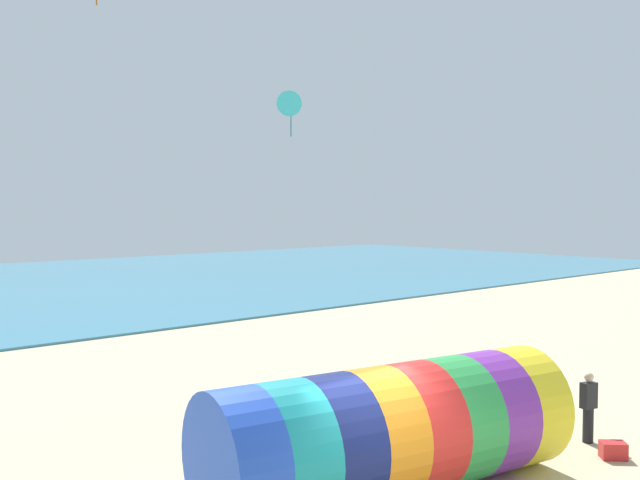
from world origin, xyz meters
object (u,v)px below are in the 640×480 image
object	(u,v)px
kite_handler	(588,407)
kite_cyan_delta	(291,102)
giant_inflatable_tube	(392,431)
cooler_box	(613,450)

from	to	relation	value
kite_handler	kite_cyan_delta	size ratio (longest dim) A/B	1.18
giant_inflatable_tube	kite_cyan_delta	world-z (taller)	kite_cyan_delta
giant_inflatable_tube	cooler_box	bearing A→B (deg)	-20.31
giant_inflatable_tube	cooler_box	world-z (taller)	giant_inflatable_tube
cooler_box	kite_handler	bearing A→B (deg)	56.45
cooler_box	giant_inflatable_tube	bearing A→B (deg)	159.69
kite_handler	kite_cyan_delta	world-z (taller)	kite_cyan_delta
giant_inflatable_tube	kite_handler	world-z (taller)	giant_inflatable_tube
giant_inflatable_tube	kite_cyan_delta	xyz separation A→B (m)	(2.89, 6.53, 7.05)
giant_inflatable_tube	kite_handler	size ratio (longest dim) A/B	4.71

